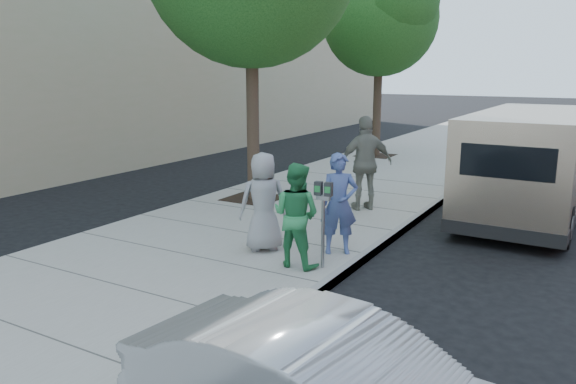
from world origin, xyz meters
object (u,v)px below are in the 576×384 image
(parking_meter, at_px, (323,206))
(person_gray_shirt, at_px, (264,202))
(van, at_px, (530,162))
(person_officer, at_px, (339,204))
(person_striped_polo, at_px, (366,163))
(tree_far, at_px, (382,12))
(person_green_shirt, at_px, (296,215))

(parking_meter, bearing_deg, person_gray_shirt, 161.99)
(parking_meter, relative_size, van, 0.22)
(person_officer, relative_size, person_striped_polo, 0.82)
(parking_meter, xyz_separation_m, person_striped_polo, (-0.85, 3.66, 0.04))
(van, relative_size, person_officer, 3.69)
(tree_far, relative_size, van, 1.08)
(van, height_order, person_striped_polo, van)
(tree_far, height_order, person_striped_polo, tree_far)
(person_green_shirt, relative_size, person_striped_polo, 0.80)
(person_striped_polo, bearing_deg, van, 166.99)
(parking_meter, distance_m, van, 5.82)
(person_officer, xyz_separation_m, person_gray_shirt, (-1.13, -0.48, -0.00))
(person_gray_shirt, distance_m, person_striped_polo, 3.41)
(person_gray_shirt, bearing_deg, person_striped_polo, -141.78)
(tree_far, xyz_separation_m, person_striped_polo, (2.57, -7.28, -3.74))
(person_green_shirt, bearing_deg, parking_meter, -162.67)
(tree_far, distance_m, person_officer, 11.40)
(parking_meter, relative_size, person_gray_shirt, 0.81)
(tree_far, height_order, van, tree_far)
(parking_meter, height_order, person_striped_polo, person_striped_polo)
(parking_meter, bearing_deg, person_striped_polo, 97.88)
(van, distance_m, person_gray_shirt, 6.14)
(van, relative_size, person_gray_shirt, 3.71)
(van, xyz_separation_m, person_gray_shirt, (-3.37, -5.13, -0.21))
(person_gray_shirt, bearing_deg, van, -168.70)
(person_striped_polo, bearing_deg, person_green_shirt, 53.57)
(tree_far, xyz_separation_m, van, (5.56, -5.54, -3.71))
(parking_meter, xyz_separation_m, person_green_shirt, (-0.40, -0.12, -0.16))
(person_officer, distance_m, person_green_shirt, 0.93)
(van, xyz_separation_m, person_striped_polo, (-2.99, -1.74, -0.03))
(parking_meter, xyz_separation_m, van, (2.14, 5.41, 0.07))
(van, bearing_deg, person_green_shirt, -113.96)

